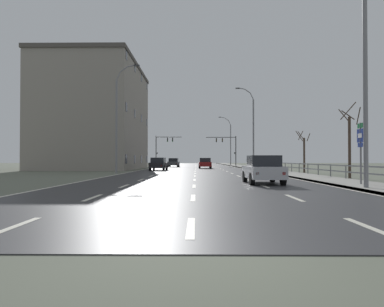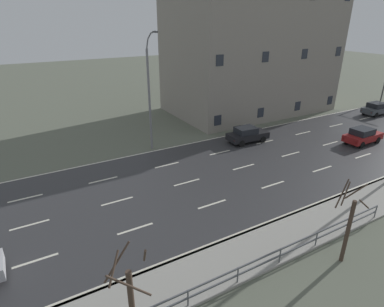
{
  "view_description": "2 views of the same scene",
  "coord_description": "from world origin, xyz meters",
  "px_view_note": "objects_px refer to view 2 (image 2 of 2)",
  "views": [
    {
      "loc": [
        0.1,
        -5.05,
        1.36
      ],
      "look_at": [
        -0.54,
        50.9,
        2.28
      ],
      "focal_mm": 33.53,
      "sensor_mm": 36.0,
      "label": 1
    },
    {
      "loc": [
        18.56,
        18.88,
        11.55
      ],
      "look_at": [
        0.0,
        29.45,
        2.31
      ],
      "focal_mm": 29.69,
      "sensor_mm": 36.0,
      "label": 2
    }
  ],
  "objects_px": {
    "street_lamp_left_bank": "(150,95)",
    "brick_building": "(251,52)",
    "car_mid_centre": "(363,135)",
    "car_near_right": "(377,108)",
    "car_far_left": "(247,134)"
  },
  "relations": [
    {
      "from": "car_mid_centre",
      "to": "brick_building",
      "type": "bearing_deg",
      "value": -174.05
    },
    {
      "from": "street_lamp_left_bank",
      "to": "car_mid_centre",
      "type": "bearing_deg",
      "value": 64.45
    },
    {
      "from": "car_near_right",
      "to": "car_mid_centre",
      "type": "bearing_deg",
      "value": -61.47
    },
    {
      "from": "car_far_left",
      "to": "brick_building",
      "type": "relative_size",
      "value": 0.2
    },
    {
      "from": "car_near_right",
      "to": "brick_building",
      "type": "distance_m",
      "value": 17.59
    },
    {
      "from": "street_lamp_left_bank",
      "to": "car_far_left",
      "type": "height_order",
      "value": "street_lamp_left_bank"
    },
    {
      "from": "car_mid_centre",
      "to": "brick_building",
      "type": "height_order",
      "value": "brick_building"
    },
    {
      "from": "car_near_right",
      "to": "brick_building",
      "type": "bearing_deg",
      "value": -127.1
    },
    {
      "from": "car_near_right",
      "to": "car_mid_centre",
      "type": "relative_size",
      "value": 1.01
    },
    {
      "from": "street_lamp_left_bank",
      "to": "brick_building",
      "type": "relative_size",
      "value": 0.51
    },
    {
      "from": "car_mid_centre",
      "to": "brick_building",
      "type": "relative_size",
      "value": 0.2
    },
    {
      "from": "street_lamp_left_bank",
      "to": "car_near_right",
      "type": "height_order",
      "value": "street_lamp_left_bank"
    },
    {
      "from": "street_lamp_left_bank",
      "to": "brick_building",
      "type": "height_order",
      "value": "brick_building"
    },
    {
      "from": "car_near_right",
      "to": "car_far_left",
      "type": "bearing_deg",
      "value": -89.27
    },
    {
      "from": "street_lamp_left_bank",
      "to": "car_mid_centre",
      "type": "distance_m",
      "value": 21.04
    }
  ]
}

